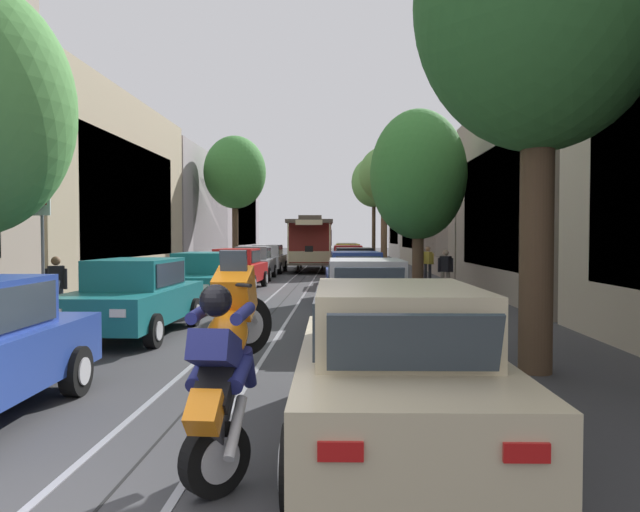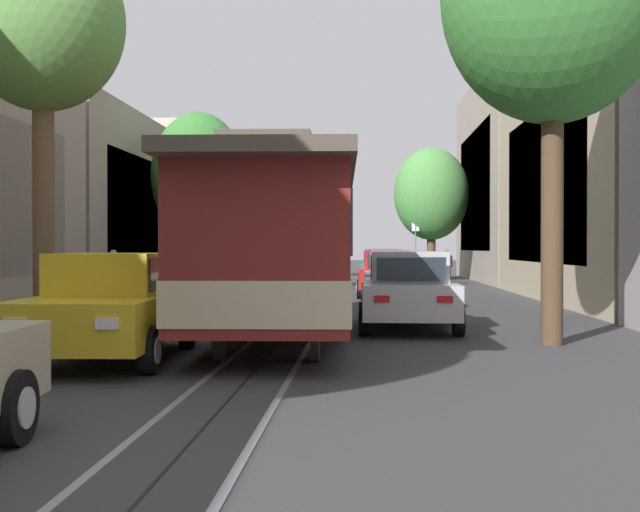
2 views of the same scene
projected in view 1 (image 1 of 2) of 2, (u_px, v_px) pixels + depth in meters
The scene contains 28 objects.
ground_plane at pixel (303, 279), 28.10m from camera, with size 160.00×160.00×0.00m, color #38383A.
trolley_track_rails at pixel (307, 274), 32.13m from camera, with size 1.14×68.35×0.01m.
building_facade_left at pixel (123, 192), 30.17m from camera, with size 5.39×60.05×10.00m.
building_facade_right at pixel (467, 206), 34.40m from camera, with size 5.53×60.05×9.19m.
parked_car_teal_second_left at pixel (134, 297), 12.10m from camera, with size 2.07×4.39×1.58m.
parked_car_teal_mid_left at pixel (204, 279), 17.25m from camera, with size 2.09×4.40×1.58m.
parked_car_red_fourth_left at pixel (237, 269), 22.78m from camera, with size 2.10×4.40×1.58m.
parked_car_grey_fifth_left at pixel (253, 263), 28.10m from camera, with size 2.05×4.38×1.58m.
parked_car_silver_sixth_left at pixel (267, 259), 33.40m from camera, with size 2.04×4.38×1.58m.
parked_car_beige_near_right at pixel (395, 366), 5.63m from camera, with size 2.05×4.38×1.58m.
parked_car_silver_second_right at pixel (365, 297), 12.12m from camera, with size 2.04×4.38×1.58m.
parked_car_blue_mid_right at pixel (355, 277), 18.24m from camera, with size 2.11×4.41×1.58m.
parked_car_black_fourth_right at pixel (354, 266), 24.77m from camera, with size 2.08×4.40×1.58m.
parked_car_red_fifth_right at pixel (348, 260), 31.70m from camera, with size 2.04×4.38×1.58m.
parked_car_yellow_sixth_right at pixel (347, 256), 37.90m from camera, with size 2.12×4.41×1.58m.
parked_car_beige_far_right at pixel (347, 253), 44.27m from camera, with size 2.13×4.41×1.58m.
street_tree_kerb_left_second at pixel (235, 173), 35.81m from camera, with size 3.80×3.89×8.23m.
street_tree_kerb_right_near at pixel (539, 6), 8.61m from camera, with size 3.71×3.03×7.72m.
street_tree_kerb_right_second at pixel (418, 175), 20.79m from camera, with size 3.43×3.04×6.59m.
street_tree_kerb_right_mid at pixel (384, 176), 34.94m from camera, with size 3.02×2.59×7.44m.
street_tree_kerb_right_fourth at pixel (374, 183), 46.22m from camera, with size 3.55×2.86×8.38m.
cable_car_trolley at pixel (311, 243), 35.92m from camera, with size 2.81×9.17×3.28m.
motorcycle_with_rider at pixel (226, 360), 4.89m from camera, with size 0.56×1.78×1.93m.
pedestrian_on_left_pavement at pixel (445, 269), 20.88m from camera, with size 0.55×0.40×1.58m.
pedestrian_on_right_pavement at pixel (56, 285), 14.19m from camera, with size 0.55×0.39×1.57m.
pedestrian_crossing_far at pixel (428, 262), 26.77m from camera, with size 0.55×0.42×1.59m.
fire_hydrant at pixel (133, 297), 15.74m from camera, with size 0.40×0.22×0.84m.
street_sign_post at pixel (42, 247), 11.21m from camera, with size 0.36×0.08×2.99m.
Camera 1 is at (1.82, -3.86, 2.04)m, focal length 32.78 mm.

